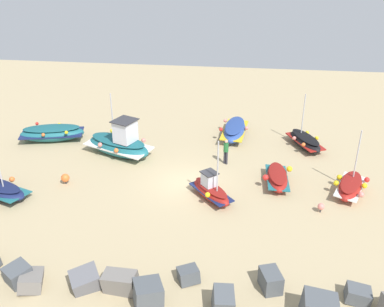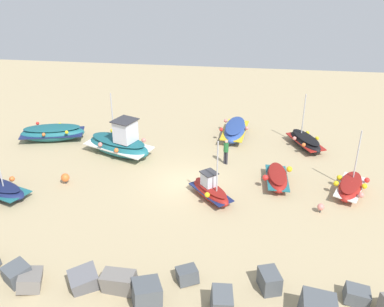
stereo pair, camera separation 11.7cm
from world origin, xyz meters
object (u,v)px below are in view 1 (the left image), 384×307
object	(u,v)px
fishing_boat_6	(277,177)
fishing_boat_2	(119,143)
fishing_boat_4	(211,190)
person_walking	(226,150)
fishing_boat_5	(305,141)
fishing_boat_7	(52,133)
fishing_boat_0	(235,130)
fishing_boat_1	(350,186)
mooring_buoy_1	(321,207)
mooring_buoy_0	(65,178)

from	to	relation	value
fishing_boat_6	fishing_boat_2	bearing A→B (deg)	73.86
fishing_boat_4	person_walking	xyz separation A→B (m)	(-0.58, -4.34, 0.45)
fishing_boat_5	person_walking	distance (m)	6.27
fishing_boat_7	person_walking	size ratio (longest dim) A/B	2.84
fishing_boat_2	fishing_boat_7	distance (m)	5.75
fishing_boat_0	fishing_boat_1	bearing A→B (deg)	-130.04
mooring_buoy_1	fishing_boat_6	bearing A→B (deg)	-51.59
fishing_boat_4	mooring_buoy_0	world-z (taller)	fishing_boat_4
fishing_boat_1	mooring_buoy_1	size ratio (longest dim) A/B	6.99
fishing_boat_1	fishing_boat_4	world-z (taller)	fishing_boat_4
fishing_boat_1	fishing_boat_5	world-z (taller)	fishing_boat_5
fishing_boat_5	mooring_buoy_0	bearing A→B (deg)	-89.87
person_walking	mooring_buoy_1	world-z (taller)	person_walking
fishing_boat_7	fishing_boat_4	bearing A→B (deg)	-41.93
person_walking	fishing_boat_0	bearing A→B (deg)	-153.71
fishing_boat_0	fishing_boat_7	world-z (taller)	fishing_boat_7
fishing_boat_2	mooring_buoy_1	xyz separation A→B (m)	(-12.57, 5.43, -0.47)
fishing_boat_2	fishing_boat_5	distance (m)	12.86
fishing_boat_2	fishing_boat_6	size ratio (longest dim) A/B	1.61
fishing_boat_2	mooring_buoy_1	world-z (taller)	fishing_boat_2
fishing_boat_5	mooring_buoy_1	size ratio (longest dim) A/B	6.91
fishing_boat_0	fishing_boat_2	distance (m)	8.55
fishing_boat_4	mooring_buoy_1	bearing A→B (deg)	-136.79
fishing_boat_4	fishing_boat_6	world-z (taller)	fishing_boat_4
fishing_boat_1	fishing_boat_2	distance (m)	14.85
mooring_buoy_0	mooring_buoy_1	bearing A→B (deg)	175.43
fishing_boat_0	fishing_boat_5	distance (m)	5.11
fishing_boat_1	fishing_boat_5	size ratio (longest dim) A/B	1.01
fishing_boat_5	fishing_boat_6	size ratio (longest dim) A/B	1.16
fishing_boat_6	mooring_buoy_0	xyz separation A→B (m)	(12.53, 1.58, -0.04)
fishing_boat_1	person_walking	world-z (taller)	fishing_boat_1
person_walking	fishing_boat_7	bearing A→B (deg)	-67.82
fishing_boat_2	mooring_buoy_0	size ratio (longest dim) A/B	7.85
fishing_boat_0	fishing_boat_1	world-z (taller)	fishing_boat_1
fishing_boat_1	mooring_buoy_0	size ratio (longest dim) A/B	5.72
fishing_boat_4	fishing_boat_5	world-z (taller)	fishing_boat_4
fishing_boat_4	mooring_buoy_1	world-z (taller)	fishing_boat_4
fishing_boat_5	mooring_buoy_0	distance (m)	16.29
fishing_boat_6	fishing_boat_7	xyz separation A→B (m)	(15.88, -4.33, 0.13)
fishing_boat_2	fishing_boat_4	distance (m)	8.16
fishing_boat_1	mooring_buoy_0	xyz separation A→B (m)	(16.64, 1.02, -0.06)
fishing_boat_5	mooring_buoy_0	xyz separation A→B (m)	(14.71, 6.99, -0.08)
person_walking	fishing_boat_2	bearing A→B (deg)	-62.02
fishing_boat_6	fishing_boat_0	bearing A→B (deg)	21.24
fishing_boat_5	fishing_boat_6	distance (m)	5.84
fishing_boat_0	fishing_boat_1	distance (m)	9.95
fishing_boat_7	mooring_buoy_0	size ratio (longest dim) A/B	7.32
fishing_boat_1	mooring_buoy_1	world-z (taller)	fishing_boat_1
fishing_boat_4	fishing_boat_2	bearing A→B (deg)	13.35
fishing_boat_1	fishing_boat_7	world-z (taller)	fishing_boat_1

